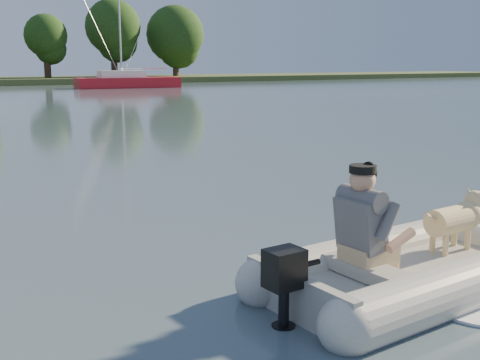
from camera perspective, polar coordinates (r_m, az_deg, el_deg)
water at (r=6.18m, az=7.86°, el=-11.19°), size 160.00×160.00×0.00m
dinghy at (r=6.55m, az=16.29°, el=-4.43°), size 4.97×3.42×1.46m
man at (r=6.00m, az=11.52°, el=-3.74°), size 0.81×0.71×1.14m
dog at (r=7.14m, az=19.39°, el=-4.02°), size 1.01×0.42×0.66m
outboard_motor at (r=5.45m, az=4.19°, el=-10.52°), size 0.46×0.34×0.83m
sailboat at (r=54.53m, az=-10.66°, el=9.15°), size 9.16×3.38×12.35m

